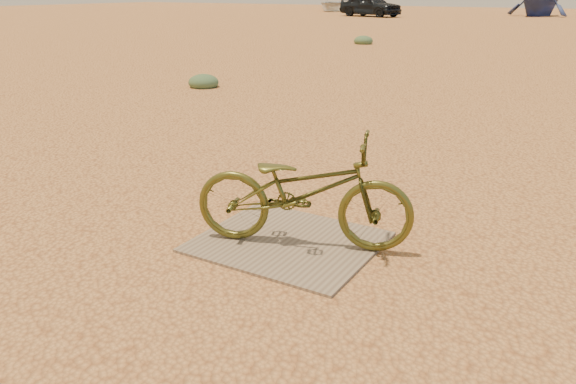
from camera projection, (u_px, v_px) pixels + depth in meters
The scene contains 7 objects.
ground at pixel (355, 243), 4.34m from camera, with size 120.00×120.00×0.00m, color tan.
plywood_board at pixel (288, 242), 4.33m from camera, with size 1.32×1.15×0.02m, color #837059.
bicycle at pixel (303, 191), 4.13m from camera, with size 0.57×1.62×0.85m, color #4C4B1A.
car at pixel (370, 5), 39.09m from camera, with size 1.82×4.53×1.54m, color black.
boat_near_left at pixel (337, 4), 48.70m from camera, with size 4.11×5.75×1.19m, color silver.
kale_a at pixel (204, 87), 11.20m from camera, with size 0.60×0.60×0.33m, color #526844.
kale_c at pixel (363, 44), 19.91m from camera, with size 0.67×0.67×0.37m, color #526844.
Camera 1 is at (1.57, -3.65, 1.85)m, focal length 35.00 mm.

